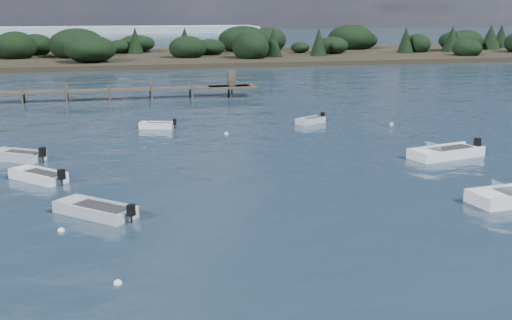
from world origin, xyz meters
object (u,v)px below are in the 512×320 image
object	(u,v)px
dinghy_extra_a	(38,178)
tender_far_grey	(18,157)
dinghy_mid_grey	(95,212)
tender_far_grey_b	(310,122)
tender_far_white	(156,126)
dinghy_mid_white_b	(446,154)

from	to	relation	value
dinghy_extra_a	tender_far_grey	bearing A→B (deg)	107.19
dinghy_mid_grey	dinghy_extra_a	distance (m)	7.66
dinghy_extra_a	tender_far_grey_b	xyz separation A→B (m)	(20.39, 13.58, -0.02)
dinghy_extra_a	tender_far_white	xyz separation A→B (m)	(7.77, 14.40, -0.02)
dinghy_mid_white_b	tender_far_grey_b	xyz separation A→B (m)	(-4.56, 13.76, -0.03)
tender_far_grey	tender_far_grey_b	bearing A→B (deg)	20.28
dinghy_mid_grey	tender_far_grey	size ratio (longest dim) A/B	1.08
tender_far_grey	tender_far_white	size ratio (longest dim) A/B	1.22
tender_far_white	dinghy_extra_a	bearing A→B (deg)	-118.36
tender_far_grey	dinghy_extra_a	bearing A→B (deg)	-72.81
dinghy_mid_grey	tender_far_grey	bearing A→B (deg)	110.92
dinghy_mid_white_b	tender_far_white	bearing A→B (deg)	139.68
tender_far_white	dinghy_mid_grey	bearing A→B (deg)	-102.36
dinghy_mid_grey	tender_far_grey	xyz separation A→B (m)	(-4.76, 12.45, 0.02)
tender_far_grey_b	dinghy_mid_grey	bearing A→B (deg)	-130.04
dinghy_mid_white_b	tender_far_grey_b	size ratio (longest dim) A/B	1.89
dinghy_mid_grey	tender_far_white	bearing A→B (deg)	77.64
dinghy_extra_a	tender_far_grey	xyz separation A→B (m)	(-1.68, 5.43, 0.01)
dinghy_mid_grey	dinghy_mid_white_b	size ratio (longest dim) A/B	0.72
dinghy_mid_white_b	tender_far_white	size ratio (longest dim) A/B	1.83
tender_far_grey_b	dinghy_mid_white_b	bearing A→B (deg)	-71.66
dinghy_extra_a	tender_far_white	size ratio (longest dim) A/B	1.16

